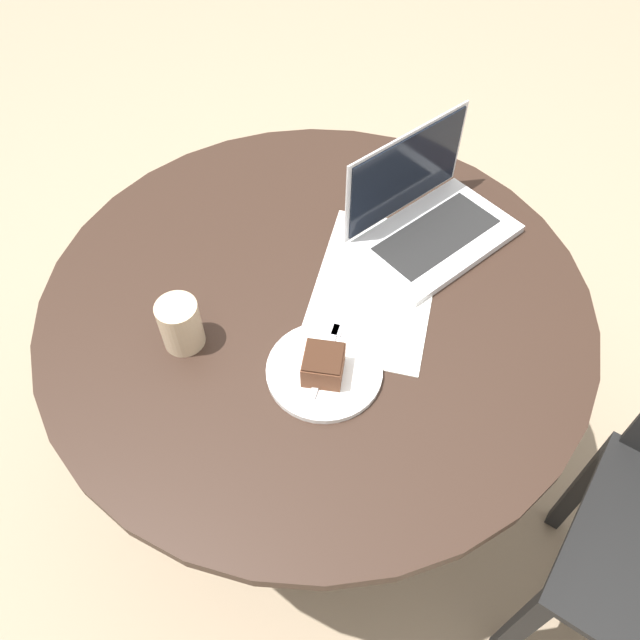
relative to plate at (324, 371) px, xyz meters
name	(u,v)px	position (x,y,z in m)	size (l,w,h in m)	color
ground_plane	(317,450)	(-0.18, 0.03, -0.72)	(12.00, 12.00, 0.00)	gray
dining_table	(316,339)	(-0.18, 0.03, -0.16)	(1.13, 1.13, 0.71)	black
paper_document	(374,285)	(-0.19, 0.15, 0.00)	(0.47, 0.39, 0.00)	white
plate	(324,371)	(0.00, 0.00, 0.00)	(0.22, 0.22, 0.01)	white
cake_slice	(323,365)	(0.01, 0.00, 0.03)	(0.09, 0.09, 0.06)	brown
fork	(328,352)	(-0.03, 0.01, 0.01)	(0.16, 0.10, 0.00)	silver
coffee_glass	(180,324)	(-0.13, -0.25, 0.05)	(0.08, 0.08, 0.11)	#C6AD89
laptop	(428,220)	(-0.31, 0.30, 0.03)	(0.35, 0.40, 0.22)	silver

